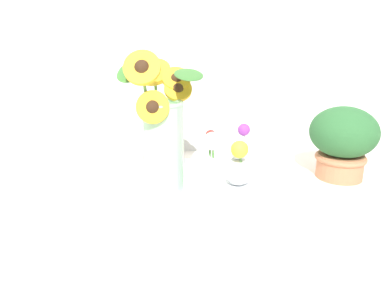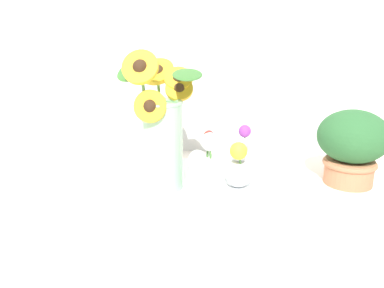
# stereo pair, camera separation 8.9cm
# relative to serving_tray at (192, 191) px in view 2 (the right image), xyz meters

# --- Properties ---
(ground_plane) EXTENTS (6.00, 6.00, 0.00)m
(ground_plane) POSITION_rel_serving_tray_xyz_m (-0.02, -0.05, -0.01)
(ground_plane) COLOR silver
(serving_tray) EXTENTS (0.46, 0.46, 0.02)m
(serving_tray) POSITION_rel_serving_tray_xyz_m (0.00, 0.00, 0.00)
(serving_tray) COLOR silver
(serving_tray) RESTS_ON ground_plane
(mason_jar_sunflowers) EXTENTS (0.21, 0.21, 0.34)m
(mason_jar_sunflowers) POSITION_rel_serving_tray_xyz_m (-0.07, 0.01, 0.16)
(mason_jar_sunflowers) COLOR #99CC9E
(mason_jar_sunflowers) RESTS_ON serving_tray
(vase_small_center) EXTENTS (0.08, 0.08, 0.15)m
(vase_small_center) POSITION_rel_serving_tray_xyz_m (0.03, -0.04, 0.07)
(vase_small_center) COLOR white
(vase_small_center) RESTS_ON serving_tray
(vase_bulb_right) EXTENTS (0.07, 0.08, 0.15)m
(vase_bulb_right) POSITION_rel_serving_tray_xyz_m (0.11, 0.02, 0.07)
(vase_bulb_right) COLOR white
(vase_bulb_right) RESTS_ON serving_tray
(potted_plant) EXTENTS (0.18, 0.18, 0.20)m
(potted_plant) POSITION_rel_serving_tray_xyz_m (0.41, 0.11, 0.10)
(potted_plant) COLOR #B7704C
(potted_plant) RESTS_ON ground_plane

